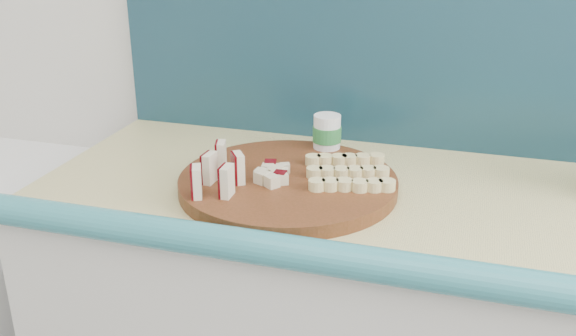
# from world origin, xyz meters

# --- Properties ---
(cutting_board) EXTENTS (0.57, 0.57, 0.03)m
(cutting_board) POSITION_xyz_m (-0.47, 1.45, 0.92)
(cutting_board) COLOR #43260E
(cutting_board) RESTS_ON kitchen_counter
(apple_wedges) EXTENTS (0.09, 0.18, 0.06)m
(apple_wedges) POSITION_xyz_m (-0.59, 1.37, 0.97)
(apple_wedges) COLOR beige
(apple_wedges) RESTS_ON cutting_board
(apple_chunks) EXTENTS (0.07, 0.08, 0.02)m
(apple_chunks) POSITION_xyz_m (-0.50, 1.44, 0.95)
(apple_chunks) COLOR beige
(apple_chunks) RESTS_ON cutting_board
(banana_slices) EXTENTS (0.20, 0.20, 0.02)m
(banana_slices) POSITION_xyz_m (-0.36, 1.49, 0.95)
(banana_slices) COLOR #E1D089
(banana_slices) RESTS_ON cutting_board
(canister) EXTENTS (0.06, 0.06, 0.11)m
(canister) POSITION_xyz_m (-0.44, 1.64, 0.97)
(canister) COLOR white
(canister) RESTS_ON kitchen_counter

